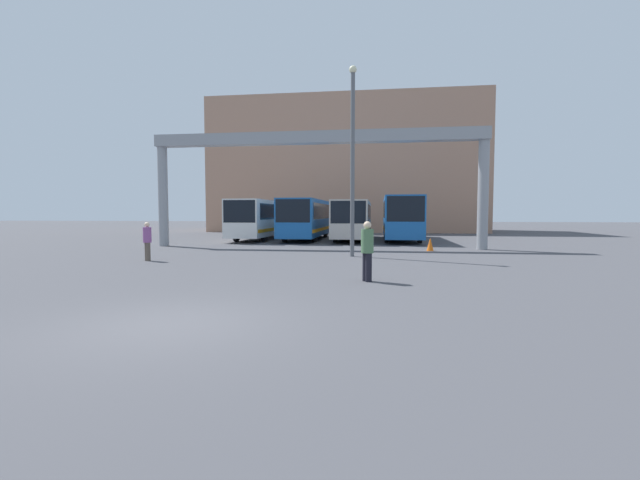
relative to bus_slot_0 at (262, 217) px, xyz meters
name	(u,v)px	position (x,y,z in m)	size (l,w,h in m)	color
ground_plane	(169,325)	(5.50, -25.92, -1.77)	(200.00, 200.00, 0.00)	#47474C
building_backdrop	(347,168)	(5.50, 17.94, 5.63)	(30.42, 12.00, 14.80)	tan
overhead_gantry	(315,154)	(5.50, -7.84, 3.81)	(19.95, 0.80, 6.91)	gray
bus_slot_0	(262,217)	(0.00, 0.00, 0.00)	(2.45, 11.03, 3.06)	silver
bus_slot_1	(307,217)	(3.67, 0.05, 0.02)	(2.55, 11.13, 3.10)	#1959A5
bus_slot_2	(353,218)	(7.34, 0.07, -0.04)	(2.53, 11.17, 2.98)	beige
bus_slot_3	(401,216)	(11.01, 0.24, 0.12)	(2.62, 11.51, 3.27)	#1959A5
pedestrian_near_center	(367,250)	(8.99, -20.29, -0.80)	(0.38, 0.38, 1.83)	black
pedestrian_far_center	(147,240)	(-0.64, -15.94, -0.87)	(0.35, 0.35, 1.68)	brown
traffic_cone	(430,244)	(12.14, -9.18, -1.40)	(0.38, 0.38, 0.73)	orange
lamp_post	(353,154)	(8.07, -12.81, 3.08)	(0.36, 0.36, 8.96)	#595B60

